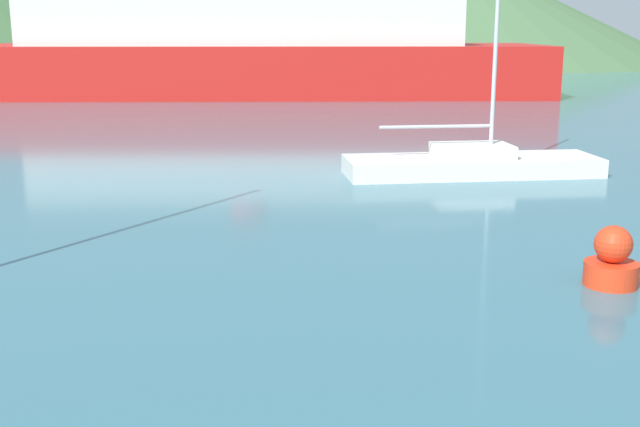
# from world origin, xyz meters

# --- Properties ---
(sailboat_middle) EXTENTS (7.60, 3.41, 7.94)m
(sailboat_middle) POSITION_xyz_m (2.97, 24.26, 0.37)
(sailboat_middle) COLOR white
(sailboat_middle) RESTS_ON ground_plane
(ferry_distant) EXTENTS (37.47, 12.83, 7.79)m
(ferry_distant) POSITION_xyz_m (-7.69, 51.52, 2.73)
(ferry_distant) COLOR red
(ferry_distant) RESTS_ON ground_plane
(buoy_marker) EXTENTS (0.90, 0.90, 1.03)m
(buoy_marker) POSITION_xyz_m (4.01, 14.12, 0.42)
(buoy_marker) COLOR red
(buoy_marker) RESTS_ON ground_plane
(hill_central) EXTENTS (44.95, 44.95, 7.97)m
(hill_central) POSITION_xyz_m (-21.23, 108.69, 3.98)
(hill_central) COLOR #4C6647
(hill_central) RESTS_ON ground_plane
(hill_east) EXTENTS (55.19, 55.19, 13.29)m
(hill_east) POSITION_xyz_m (9.49, 102.08, 6.65)
(hill_east) COLOR #476B42
(hill_east) RESTS_ON ground_plane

